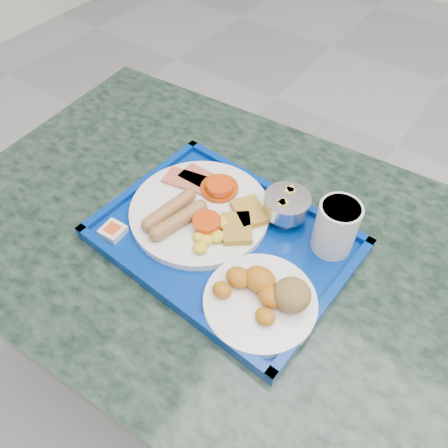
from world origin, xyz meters
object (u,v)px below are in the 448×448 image
at_px(table, 221,283).
at_px(main_plate, 202,211).
at_px(fruit_bowl, 287,204).
at_px(juice_cup, 336,226).
at_px(tray, 224,240).
at_px(bread_plate, 265,296).

xyz_separation_m(table, main_plate, (-0.05, 0.01, 0.20)).
relative_size(table, fruit_bowl, 13.15).
bearing_deg(juice_cup, tray, -149.46).
height_order(tray, juice_cup, juice_cup).
height_order(table, tray, tray).
height_order(table, bread_plate, bread_plate).
bearing_deg(table, tray, -38.56).
relative_size(bread_plate, juice_cup, 1.81).
xyz_separation_m(table, bread_plate, (0.15, -0.09, 0.21)).
xyz_separation_m(tray, bread_plate, (0.13, -0.07, 0.02)).
bearing_deg(main_plate, juice_cup, 18.48).
relative_size(table, bread_plate, 6.10).
relative_size(main_plate, fruit_bowl, 3.12).
bearing_deg(juice_cup, main_plate, -161.52).
xyz_separation_m(tray, main_plate, (-0.07, 0.02, 0.02)).
relative_size(main_plate, juice_cup, 2.62).
xyz_separation_m(bread_plate, fruit_bowl, (-0.07, 0.18, 0.02)).
distance_m(tray, main_plate, 0.07).
height_order(bread_plate, fruit_bowl, bread_plate).
relative_size(table, main_plate, 4.21).
relative_size(table, tray, 2.44).
distance_m(main_plate, fruit_bowl, 0.16).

